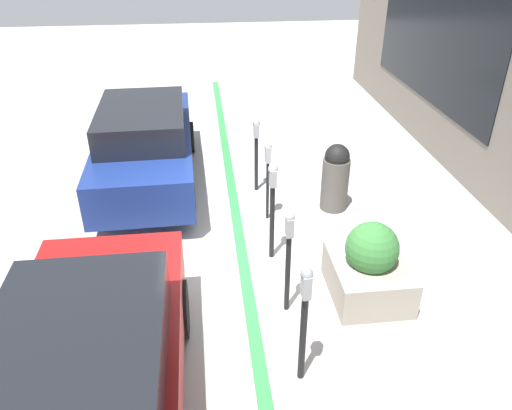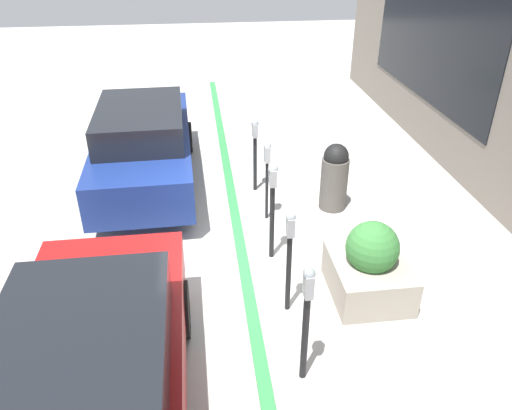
% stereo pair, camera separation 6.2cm
% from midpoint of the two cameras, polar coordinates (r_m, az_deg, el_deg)
% --- Properties ---
extents(ground_plane, '(40.00, 40.00, 0.00)m').
position_cam_midpoint_polar(ground_plane, '(7.65, -0.70, -6.28)').
color(ground_plane, '#ADAAA3').
extents(curb_strip, '(19.00, 0.16, 0.04)m').
position_cam_midpoint_polar(curb_strip, '(7.63, -1.30, -6.20)').
color(curb_strip, '#338C47').
rests_on(curb_strip, ground_plane).
extents(parking_meter_nearest, '(0.16, 0.14, 1.52)m').
position_cam_midpoint_polar(parking_meter_nearest, '(5.33, 5.91, -12.00)').
color(parking_meter_nearest, black).
rests_on(parking_meter_nearest, ground_plane).
extents(parking_meter_second, '(0.15, 0.12, 1.48)m').
position_cam_midpoint_polar(parking_meter_second, '(6.22, 4.03, -5.11)').
color(parking_meter_second, black).
rests_on(parking_meter_second, ground_plane).
extents(parking_meter_middle, '(0.17, 0.14, 1.56)m').
position_cam_midpoint_polar(parking_meter_middle, '(7.18, 2.14, 0.78)').
color(parking_meter_middle, black).
rests_on(parking_meter_middle, ground_plane).
extents(parking_meter_fourth, '(0.15, 0.13, 1.41)m').
position_cam_midpoint_polar(parking_meter_fourth, '(8.19, 1.58, 4.62)').
color(parking_meter_fourth, black).
rests_on(parking_meter_fourth, ground_plane).
extents(parking_meter_farthest, '(0.16, 0.14, 1.40)m').
position_cam_midpoint_polar(parking_meter_farthest, '(9.18, 0.23, 6.95)').
color(parking_meter_farthest, black).
rests_on(parking_meter_farthest, ground_plane).
extents(planter_box, '(1.17, 1.00, 1.12)m').
position_cam_midpoint_polar(planter_box, '(6.93, 13.08, -6.98)').
color(planter_box, '#A39989').
rests_on(planter_box, ground_plane).
extents(parked_car_front, '(4.22, 1.81, 1.51)m').
position_cam_midpoint_polar(parked_car_front, '(5.16, -18.44, -18.23)').
color(parked_car_front, maroon).
rests_on(parked_car_front, ground_plane).
extents(parked_car_middle, '(4.59, 1.83, 1.59)m').
position_cam_midpoint_polar(parked_car_middle, '(9.72, -12.36, 6.92)').
color(parked_car_middle, navy).
rests_on(parked_car_middle, ground_plane).
extents(trash_bin, '(0.48, 0.48, 1.22)m').
position_cam_midpoint_polar(trash_bin, '(8.81, 9.27, 3.20)').
color(trash_bin, '#514C47').
rests_on(trash_bin, ground_plane).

